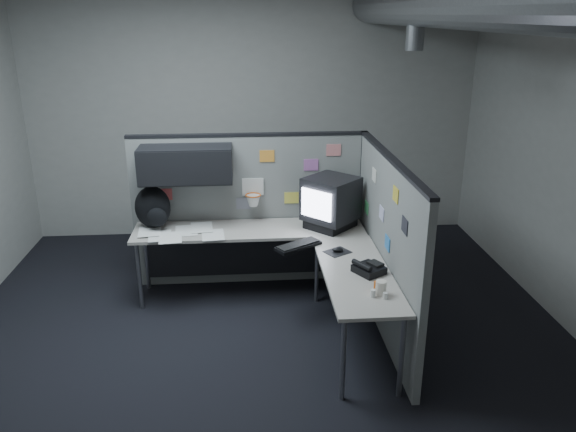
{
  "coord_description": "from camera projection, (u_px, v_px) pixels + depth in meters",
  "views": [
    {
      "loc": [
        -0.13,
        -4.28,
        2.76
      ],
      "look_at": [
        0.24,
        0.35,
        1.08
      ],
      "focal_mm": 35.0,
      "sensor_mm": 36.0,
      "label": 1
    }
  ],
  "objects": [
    {
      "name": "partition_right",
      "position": [
        386.0,
        246.0,
        4.96
      ],
      "size": [
        0.07,
        2.23,
        1.63
      ],
      "color": "slate",
      "rests_on": "ground"
    },
    {
      "name": "backpack",
      "position": [
        153.0,
        208.0,
        5.56
      ],
      "size": [
        0.36,
        0.33,
        0.43
      ],
      "rotation": [
        0.0,
        0.0,
        0.05
      ],
      "color": "black",
      "rests_on": "desk"
    },
    {
      "name": "bottles",
      "position": [
        378.0,
        290.0,
        4.29
      ],
      "size": [
        0.13,
        0.17,
        0.08
      ],
      "rotation": [
        0.0,
        0.0,
        -0.17
      ],
      "color": "silver",
      "rests_on": "desk"
    },
    {
      "name": "desk",
      "position": [
        275.0,
        249.0,
        5.41
      ],
      "size": [
        2.31,
        2.11,
        0.73
      ],
      "color": "#A9A299",
      "rests_on": "ground"
    },
    {
      "name": "papers",
      "position": [
        180.0,
        233.0,
        5.48
      ],
      "size": [
        0.86,
        0.58,
        0.02
      ],
      "rotation": [
        0.0,
        0.0,
        0.1
      ],
      "color": "white",
      "rests_on": "desk"
    },
    {
      "name": "keyboard",
      "position": [
        298.0,
        245.0,
        5.16
      ],
      "size": [
        0.46,
        0.37,
        0.04
      ],
      "rotation": [
        0.0,
        0.0,
        -0.21
      ],
      "color": "black",
      "rests_on": "desk"
    },
    {
      "name": "mouse",
      "position": [
        338.0,
        251.0,
        5.05
      ],
      "size": [
        0.27,
        0.26,
        0.05
      ],
      "rotation": [
        0.0,
        0.0,
        -0.24
      ],
      "color": "black",
      "rests_on": "desk"
    },
    {
      "name": "cup",
      "position": [
        381.0,
        288.0,
        4.28
      ],
      "size": [
        0.09,
        0.09,
        0.11
      ],
      "primitive_type": "cylinder",
      "rotation": [
        0.0,
        0.0,
        0.08
      ],
      "color": "silver",
      "rests_on": "desk"
    },
    {
      "name": "room",
      "position": [
        333.0,
        106.0,
        4.29
      ],
      "size": [
        5.62,
        5.62,
        3.22
      ],
      "color": "black",
      "rests_on": "ground"
    },
    {
      "name": "monitor",
      "position": [
        331.0,
        202.0,
        5.57
      ],
      "size": [
        0.64,
        0.64,
        0.51
      ],
      "rotation": [
        0.0,
        0.0,
        0.0
      ],
      "color": "black",
      "rests_on": "desk"
    },
    {
      "name": "partition_back",
      "position": [
        233.0,
        196.0,
        5.75
      ],
      "size": [
        2.44,
        0.42,
        1.63
      ],
      "color": "slate",
      "rests_on": "ground"
    },
    {
      "name": "phone",
      "position": [
        368.0,
        269.0,
        4.64
      ],
      "size": [
        0.29,
        0.3,
        0.11
      ],
      "rotation": [
        0.0,
        0.0,
        0.38
      ],
      "color": "black",
      "rests_on": "desk"
    }
  ]
}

